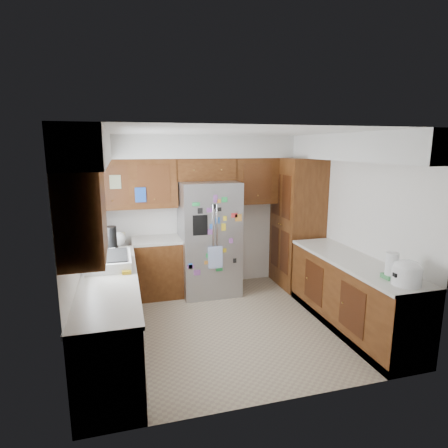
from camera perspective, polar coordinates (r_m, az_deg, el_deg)
The scene contains 12 objects.
floor at distance 5.17m, azimuth 0.96°, elevation -15.05°, with size 3.60×3.60×0.00m, color tan.
room_shell at distance 4.97m, azimuth -1.33°, elevation 5.85°, with size 3.64×3.24×2.52m.
left_counter_run at distance 4.84m, azimuth -15.09°, elevation -11.82°, with size 1.36×3.20×0.92m.
right_counter_run at distance 5.21m, azimuth 18.85°, elevation -10.42°, with size 0.63×2.25×0.92m.
pantry at distance 6.37m, azimuth 11.07°, elevation 0.14°, with size 0.60×0.90×2.15m, color #44220D.
fridge at distance 5.96m, azimuth -2.28°, elevation -2.17°, with size 0.90×0.79×1.80m.
bridge_cabinet at distance 6.01m, azimuth -2.87°, elevation 8.33°, with size 0.96×0.34×0.35m, color #44220D.
fridge_top_items at distance 5.99m, azimuth -2.15°, elevation 11.15°, with size 0.80×0.32×0.25m.
sink_assembly at distance 4.72m, azimuth -17.14°, elevation -5.34°, with size 0.52×0.75×0.37m.
left_counter_clutter at distance 5.44m, azimuth -16.67°, elevation -2.39°, with size 0.37×0.83×0.38m.
rice_cooker at distance 4.34m, azimuth 26.12°, elevation -6.60°, with size 0.31×0.30×0.26m.
paper_towel at distance 4.44m, azimuth 24.18°, elevation -5.86°, with size 0.13×0.13×0.30m, color white.
Camera 1 is at (-1.31, -4.43, 2.33)m, focal length 30.00 mm.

